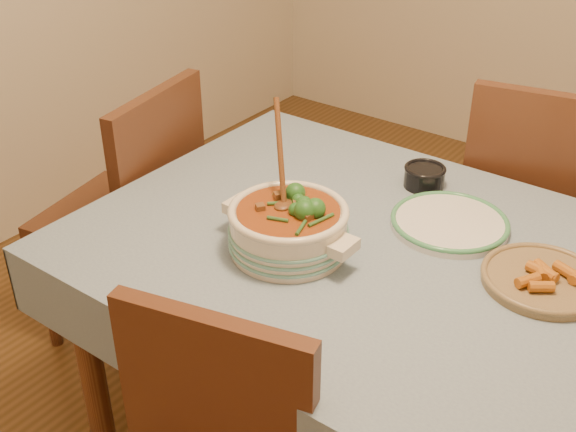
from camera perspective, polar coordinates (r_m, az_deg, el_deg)
The scene contains 7 objects.
dining_table at distance 1.78m, azimuth 9.84°, elevation -6.16°, with size 1.68×1.08×0.76m.
stew_casserole at distance 1.71m, azimuth 0.02°, elevation -0.68°, with size 0.36×0.29×0.34m.
white_plate at distance 1.87m, azimuth 12.65°, elevation -0.51°, with size 0.36×0.36×0.03m.
condiment_bowl at distance 2.04m, azimuth 10.74°, elevation 3.17°, with size 0.12×0.12×0.06m.
fried_plate at distance 1.72m, azimuth 19.53°, elevation -4.60°, with size 0.35×0.35×0.05m.
chair_far at distance 2.41m, azimuth 19.28°, elevation 0.40°, with size 0.55×0.55×1.00m.
chair_left at distance 2.41m, azimuth -11.90°, elevation 0.78°, with size 0.52×0.52×0.95m.
Camera 1 is at (0.59, -1.30, 1.72)m, focal length 45.00 mm.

